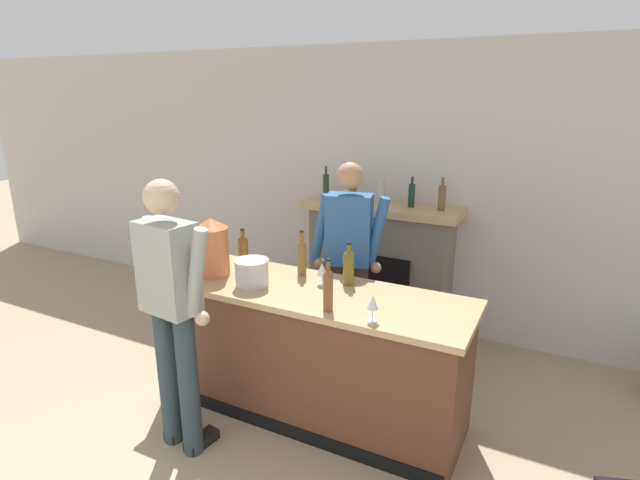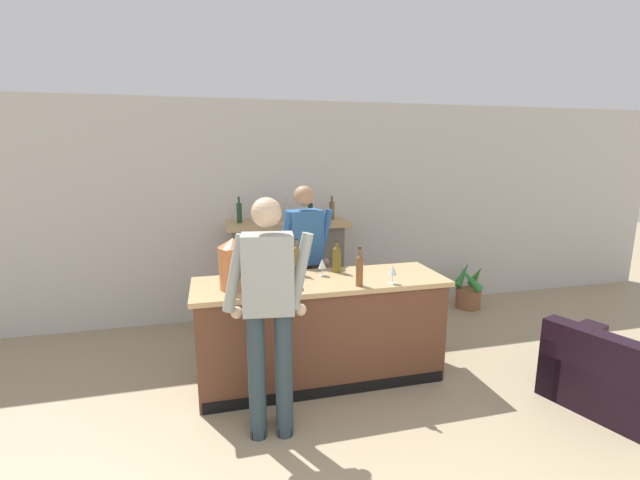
{
  "view_description": "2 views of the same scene",
  "coord_description": "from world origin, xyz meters",
  "px_view_note": "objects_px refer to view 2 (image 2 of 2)",
  "views": [
    {
      "loc": [
        1.77,
        -0.11,
        2.3
      ],
      "look_at": [
        0.06,
        3.23,
        1.19
      ],
      "focal_mm": 28.0,
      "sensor_mm": 36.0,
      "label": 1
    },
    {
      "loc": [
        -0.71,
        -0.9,
        2.12
      ],
      "look_at": [
        0.35,
        3.28,
        1.23
      ],
      "focal_mm": 24.0,
      "sensor_mm": 36.0,
      "label": 2
    }
  ],
  "objects_px": {
    "fireplace_stone": "(288,270)",
    "wine_glass_back_row": "(393,271)",
    "copper_dispenser": "(234,263)",
    "wine_bottle_chardonnay_pale": "(359,269)",
    "ice_bucket_steel": "(280,276)",
    "wine_glass_mid_counter": "(322,264)",
    "potted_plant_corner": "(469,291)",
    "armchair_black": "(609,378)",
    "wine_bottle_cabernet_heavy": "(241,264)",
    "wine_bottle_riesling_slim": "(297,259)",
    "person_bartender": "(304,260)",
    "wine_bottle_rose_blush": "(337,258)",
    "person_customer": "(269,309)"
  },
  "relations": [
    {
      "from": "armchair_black",
      "to": "wine_glass_mid_counter",
      "type": "xyz_separation_m",
      "value": [
        -2.2,
        1.16,
        0.84
      ]
    },
    {
      "from": "copper_dispenser",
      "to": "wine_bottle_rose_blush",
      "type": "relative_size",
      "value": 1.41
    },
    {
      "from": "armchair_black",
      "to": "potted_plant_corner",
      "type": "xyz_separation_m",
      "value": [
        0.21,
        2.37,
        -0.01
      ]
    },
    {
      "from": "wine_bottle_chardonnay_pale",
      "to": "copper_dispenser",
      "type": "bearing_deg",
      "value": 169.77
    },
    {
      "from": "person_customer",
      "to": "wine_glass_back_row",
      "type": "distance_m",
      "value": 1.24
    },
    {
      "from": "fireplace_stone",
      "to": "potted_plant_corner",
      "type": "xyz_separation_m",
      "value": [
        2.49,
        -0.2,
        -0.41
      ]
    },
    {
      "from": "wine_bottle_cabernet_heavy",
      "to": "fireplace_stone",
      "type": "bearing_deg",
      "value": 63.37
    },
    {
      "from": "fireplace_stone",
      "to": "copper_dispenser",
      "type": "bearing_deg",
      "value": -115.0
    },
    {
      "from": "potted_plant_corner",
      "to": "person_customer",
      "type": "bearing_deg",
      "value": -145.72
    },
    {
      "from": "armchair_black",
      "to": "wine_bottle_riesling_slim",
      "type": "height_order",
      "value": "wine_bottle_riesling_slim"
    },
    {
      "from": "person_bartender",
      "to": "wine_glass_mid_counter",
      "type": "bearing_deg",
      "value": -85.23
    },
    {
      "from": "ice_bucket_steel",
      "to": "wine_glass_back_row",
      "type": "height_order",
      "value": "ice_bucket_steel"
    },
    {
      "from": "wine_bottle_cabernet_heavy",
      "to": "wine_bottle_rose_blush",
      "type": "bearing_deg",
      "value": 0.11
    },
    {
      "from": "copper_dispenser",
      "to": "ice_bucket_steel",
      "type": "relative_size",
      "value": 1.75
    },
    {
      "from": "fireplace_stone",
      "to": "wine_bottle_cabernet_heavy",
      "type": "distance_m",
      "value": 1.55
    },
    {
      "from": "person_customer",
      "to": "potted_plant_corner",
      "type": "bearing_deg",
      "value": 34.28
    },
    {
      "from": "fireplace_stone",
      "to": "wine_bottle_chardonnay_pale",
      "type": "xyz_separation_m",
      "value": [
        0.31,
        -1.79,
        0.47
      ]
    },
    {
      "from": "wine_bottle_chardonnay_pale",
      "to": "wine_glass_mid_counter",
      "type": "bearing_deg",
      "value": 121.7
    },
    {
      "from": "armchair_black",
      "to": "fireplace_stone",
      "type": "bearing_deg",
      "value": 131.56
    },
    {
      "from": "potted_plant_corner",
      "to": "wine_bottle_rose_blush",
      "type": "distance_m",
      "value": 2.66
    },
    {
      "from": "armchair_black",
      "to": "wine_glass_mid_counter",
      "type": "bearing_deg",
      "value": 152.21
    },
    {
      "from": "potted_plant_corner",
      "to": "ice_bucket_steel",
      "type": "distance_m",
      "value": 3.3
    },
    {
      "from": "potted_plant_corner",
      "to": "wine_glass_mid_counter",
      "type": "height_order",
      "value": "wine_glass_mid_counter"
    },
    {
      "from": "wine_bottle_rose_blush",
      "to": "person_customer",
      "type": "bearing_deg",
      "value": -129.92
    },
    {
      "from": "fireplace_stone",
      "to": "wine_glass_back_row",
      "type": "xyz_separation_m",
      "value": [
        0.62,
        -1.81,
        0.44
      ]
    },
    {
      "from": "wine_bottle_chardonnay_pale",
      "to": "wine_glass_mid_counter",
      "type": "relative_size",
      "value": 2.09
    },
    {
      "from": "armchair_black",
      "to": "wine_bottle_cabernet_heavy",
      "type": "distance_m",
      "value": 3.31
    },
    {
      "from": "wine_glass_back_row",
      "to": "ice_bucket_steel",
      "type": "bearing_deg",
      "value": 170.79
    },
    {
      "from": "person_bartender",
      "to": "wine_glass_back_row",
      "type": "height_order",
      "value": "person_bartender"
    },
    {
      "from": "copper_dispenser",
      "to": "wine_bottle_rose_blush",
      "type": "distance_m",
      "value": 1.03
    },
    {
      "from": "fireplace_stone",
      "to": "armchair_black",
      "type": "relative_size",
      "value": 1.51
    },
    {
      "from": "wine_bottle_chardonnay_pale",
      "to": "wine_glass_mid_counter",
      "type": "height_order",
      "value": "wine_bottle_chardonnay_pale"
    },
    {
      "from": "ice_bucket_steel",
      "to": "fireplace_stone",
      "type": "bearing_deg",
      "value": 77.68
    },
    {
      "from": "fireplace_stone",
      "to": "wine_glass_back_row",
      "type": "distance_m",
      "value": 1.96
    },
    {
      "from": "potted_plant_corner",
      "to": "wine_bottle_cabernet_heavy",
      "type": "bearing_deg",
      "value": -160.29
    },
    {
      "from": "person_bartender",
      "to": "wine_bottle_rose_blush",
      "type": "height_order",
      "value": "person_bartender"
    },
    {
      "from": "copper_dispenser",
      "to": "wine_glass_mid_counter",
      "type": "height_order",
      "value": "copper_dispenser"
    },
    {
      "from": "person_bartender",
      "to": "wine_bottle_riesling_slim",
      "type": "xyz_separation_m",
      "value": [
        -0.18,
        -0.47,
        0.14
      ]
    },
    {
      "from": "armchair_black",
      "to": "ice_bucket_steel",
      "type": "height_order",
      "value": "ice_bucket_steel"
    },
    {
      "from": "potted_plant_corner",
      "to": "wine_glass_back_row",
      "type": "bearing_deg",
      "value": -139.29
    },
    {
      "from": "copper_dispenser",
      "to": "wine_bottle_chardonnay_pale",
      "type": "relative_size",
      "value": 1.27
    },
    {
      "from": "copper_dispenser",
      "to": "person_bartender",
      "type": "bearing_deg",
      "value": 44.56
    },
    {
      "from": "potted_plant_corner",
      "to": "wine_bottle_chardonnay_pale",
      "type": "relative_size",
      "value": 1.84
    },
    {
      "from": "fireplace_stone",
      "to": "wine_bottle_riesling_slim",
      "type": "xyz_separation_m",
      "value": [
        -0.15,
        -1.3,
        0.48
      ]
    },
    {
      "from": "potted_plant_corner",
      "to": "wine_bottle_riesling_slim",
      "type": "distance_m",
      "value": 2.99
    },
    {
      "from": "wine_bottle_riesling_slim",
      "to": "person_bartender",
      "type": "bearing_deg",
      "value": 69.42
    },
    {
      "from": "person_customer",
      "to": "person_bartender",
      "type": "distance_m",
      "value": 1.53
    },
    {
      "from": "fireplace_stone",
      "to": "wine_glass_back_row",
      "type": "bearing_deg",
      "value": -71.16
    },
    {
      "from": "person_bartender",
      "to": "ice_bucket_steel",
      "type": "height_order",
      "value": "person_bartender"
    },
    {
      "from": "person_customer",
      "to": "person_bartender",
      "type": "xyz_separation_m",
      "value": [
        0.57,
        1.42,
        -0.02
      ]
    }
  ]
}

